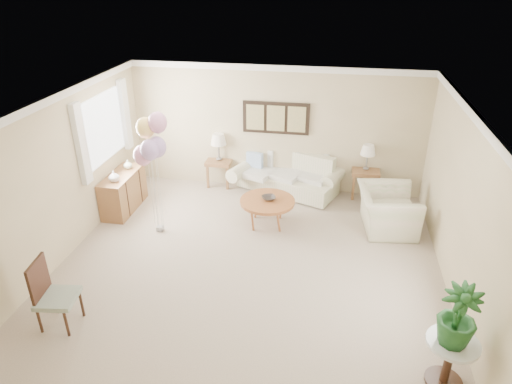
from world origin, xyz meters
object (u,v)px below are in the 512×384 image
balloon_cluster (151,141)px  armchair (387,210)px  sofa (288,176)px  coffee_table (267,202)px  accent_chair (51,293)px

balloon_cluster → armchair: bearing=11.9°
sofa → coffee_table: sofa is taller
accent_chair → balloon_cluster: balloon_cluster is taller
coffee_table → armchair: bearing=6.9°
accent_chair → balloon_cluster: size_ratio=0.44×
sofa → armchair: bearing=-32.7°
sofa → accent_chair: (-2.57, -4.56, 0.18)m
armchair → accent_chair: size_ratio=1.16×
accent_chair → balloon_cluster: (0.50, 2.48, 1.22)m
coffee_table → accent_chair: (-2.36, -3.07, 0.04)m
accent_chair → sofa: bearing=60.6°
accent_chair → coffee_table: bearing=52.5°
sofa → armchair: (1.93, -1.24, 0.04)m
armchair → balloon_cluster: bearing=95.3°
armchair → balloon_cluster: balloon_cluster is taller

